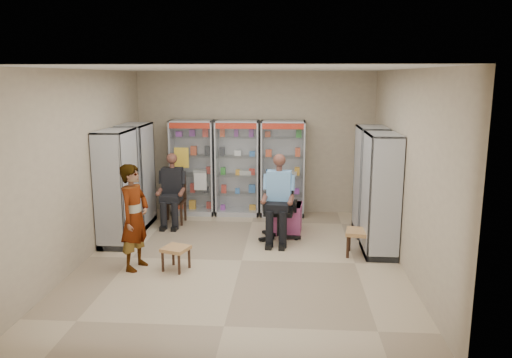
# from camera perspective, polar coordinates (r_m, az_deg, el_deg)

# --- Properties ---
(floor) EXTENTS (6.00, 6.00, 0.00)m
(floor) POSITION_cam_1_polar(r_m,az_deg,el_deg) (8.09, -1.64, -9.29)
(floor) COLOR tan
(floor) RESTS_ON ground
(room_shell) EXTENTS (5.02, 6.02, 3.01)m
(room_shell) POSITION_cam_1_polar(r_m,az_deg,el_deg) (7.61, -1.73, 4.69)
(room_shell) COLOR tan
(room_shell) RESTS_ON ground
(cabinet_back_left) EXTENTS (0.90, 0.50, 2.00)m
(cabinet_back_left) POSITION_cam_1_polar(r_m,az_deg,el_deg) (10.62, -7.23, 1.31)
(cabinet_back_left) COLOR #ADAFB4
(cabinet_back_left) RESTS_ON floor
(cabinet_back_mid) EXTENTS (0.90, 0.50, 2.00)m
(cabinet_back_mid) POSITION_cam_1_polar(r_m,az_deg,el_deg) (10.48, -2.13, 1.26)
(cabinet_back_mid) COLOR #BBBDC3
(cabinet_back_mid) RESTS_ON floor
(cabinet_back_right) EXTENTS (0.90, 0.50, 2.00)m
(cabinet_back_right) POSITION_cam_1_polar(r_m,az_deg,el_deg) (10.42, 3.07, 1.19)
(cabinet_back_right) COLOR #A5A8AC
(cabinet_back_right) RESTS_ON floor
(cabinet_right_far) EXTENTS (0.90, 0.50, 2.00)m
(cabinet_right_far) POSITION_cam_1_polar(r_m,az_deg,el_deg) (9.43, 12.91, -0.21)
(cabinet_right_far) COLOR silver
(cabinet_right_far) RESTS_ON floor
(cabinet_right_near) EXTENTS (0.90, 0.50, 2.00)m
(cabinet_right_near) POSITION_cam_1_polar(r_m,az_deg,el_deg) (8.37, 14.05, -1.76)
(cabinet_right_near) COLOR silver
(cabinet_right_near) RESTS_ON floor
(cabinet_left_far) EXTENTS (0.90, 0.50, 2.00)m
(cabinet_left_far) POSITION_cam_1_polar(r_m,az_deg,el_deg) (9.96, -13.52, 0.39)
(cabinet_left_far) COLOR #A8A9AF
(cabinet_left_far) RESTS_ON floor
(cabinet_left_near) EXTENTS (0.90, 0.50, 2.00)m
(cabinet_left_near) POSITION_cam_1_polar(r_m,az_deg,el_deg) (8.94, -15.60, -0.99)
(cabinet_left_near) COLOR silver
(cabinet_left_near) RESTS_ON floor
(wooden_chair) EXTENTS (0.42, 0.42, 0.94)m
(wooden_chair) POSITION_cam_1_polar(r_m,az_deg,el_deg) (10.09, -9.35, -2.39)
(wooden_chair) COLOR black
(wooden_chair) RESTS_ON floor
(seated_customer) EXTENTS (0.44, 0.60, 1.34)m
(seated_customer) POSITION_cam_1_polar(r_m,az_deg,el_deg) (9.99, -9.45, -1.34)
(seated_customer) COLOR black
(seated_customer) RESTS_ON floor
(office_chair) EXTENTS (0.69, 0.69, 1.16)m
(office_chair) POSITION_cam_1_polar(r_m,az_deg,el_deg) (8.94, 2.66, -3.35)
(office_chair) COLOR black
(office_chair) RESTS_ON floor
(seated_shopkeeper) EXTENTS (0.55, 0.72, 1.47)m
(seated_shopkeeper) POSITION_cam_1_polar(r_m,az_deg,el_deg) (8.85, 2.66, -2.44)
(seated_shopkeeper) COLOR #6FACDB
(seated_shopkeeper) RESTS_ON floor
(pink_trunk) EXTENTS (0.61, 0.59, 0.55)m
(pink_trunk) POSITION_cam_1_polar(r_m,az_deg,el_deg) (9.43, 3.43, -4.48)
(pink_trunk) COLOR #A6427E
(pink_trunk) RESTS_ON floor
(tea_glass) EXTENTS (0.07, 0.07, 0.09)m
(tea_glass) POSITION_cam_1_polar(r_m,az_deg,el_deg) (9.34, 3.42, -2.60)
(tea_glass) COLOR #591107
(tea_glass) RESTS_ON pink_trunk
(woven_stool_a) EXTENTS (0.50, 0.50, 0.43)m
(woven_stool_a) POSITION_cam_1_polar(r_m,az_deg,el_deg) (8.42, 11.70, -7.15)
(woven_stool_a) COLOR #B57C4C
(woven_stool_a) RESTS_ON floor
(woven_stool_b) EXTENTS (0.46, 0.46, 0.36)m
(woven_stool_b) POSITION_cam_1_polar(r_m,az_deg,el_deg) (7.76, -9.12, -8.94)
(woven_stool_b) COLOR olive
(woven_stool_b) RESTS_ON floor
(standing_man) EXTENTS (0.53, 0.67, 1.62)m
(standing_man) POSITION_cam_1_polar(r_m,az_deg,el_deg) (7.75, -13.72, -4.25)
(standing_man) COLOR gray
(standing_man) RESTS_ON floor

